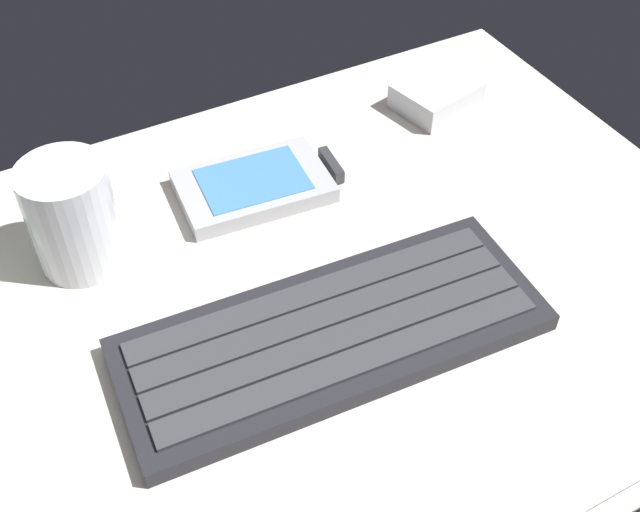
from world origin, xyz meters
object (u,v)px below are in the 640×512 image
Objects in this scene: juice_cup at (74,220)px; handheld_device at (261,184)px; keyboard at (332,333)px; charger_block at (436,96)px.

handheld_device is at bearing 2.96° from juice_cup.
charger_block reaches higher than keyboard.
handheld_device is 15.33cm from juice_cup.
juice_cup reaches higher than charger_block.
charger_block reaches higher than handheld_device.
juice_cup is (-12.63, 15.65, 3.10)cm from keyboard.
handheld_device is 19.45cm from charger_block.
keyboard is 20.35cm from juice_cup.
juice_cup reaches higher than keyboard.
juice_cup is 1.21× the size of charger_block.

